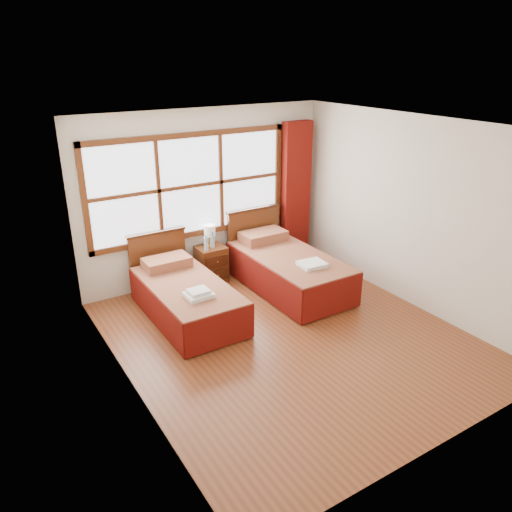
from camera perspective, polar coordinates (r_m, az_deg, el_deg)
floor at (r=6.38m, az=3.81°, el=-9.19°), size 4.50×4.50×0.00m
ceiling at (r=5.49m, az=4.52°, el=14.62°), size 4.50×4.50×0.00m
wall_back at (r=7.65m, az=-5.83°, el=6.83°), size 4.00×0.00×4.00m
wall_left at (r=4.98m, az=-14.88°, el=-2.52°), size 0.00×4.50×4.50m
wall_right at (r=7.12m, az=17.36°, el=4.72°), size 0.00×4.50×4.50m
window at (r=7.46m, az=-7.49°, el=7.95°), size 3.16×0.06×1.56m
curtain at (r=8.37m, az=4.56°, el=7.31°), size 0.50×0.16×2.30m
bed_left at (r=6.78m, az=-8.07°, el=-4.60°), size 0.96×1.98×0.93m
bed_right at (r=7.51m, az=3.53°, el=-1.42°), size 1.04×2.06×1.01m
nightstand at (r=7.74m, az=-5.11°, el=-0.93°), size 0.43×0.42×0.57m
towels_left at (r=6.27m, az=-6.58°, el=-4.31°), size 0.34×0.29×0.10m
towels_right at (r=7.03m, az=6.43°, el=-0.94°), size 0.39×0.34×0.06m
lamp at (r=7.60m, az=-5.32°, el=2.83°), size 0.17×0.17×0.33m
bottle_near at (r=7.46m, az=-5.73°, el=1.39°), size 0.06×0.06×0.24m
bottle_far at (r=7.59m, az=-5.00°, el=1.80°), size 0.07×0.07×0.25m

